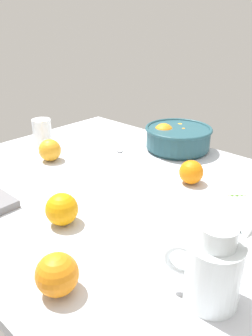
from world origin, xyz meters
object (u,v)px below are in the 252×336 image
at_px(loose_orange_0, 50,150).
at_px(spoon, 126,153).
at_px(fruit_bowl, 178,138).
at_px(juice_pitcher, 213,273).
at_px(loose_orange_3, 191,172).
at_px(loose_orange_2, 57,274).
at_px(loose_orange_1, 62,209).
at_px(juice_glass, 42,134).

height_order(loose_orange_0, spoon, loose_orange_0).
xyz_separation_m(fruit_bowl, juice_pitcher, (0.50, -0.60, 0.01)).
bearing_deg(spoon, fruit_bowl, 56.35).
bearing_deg(juice_pitcher, loose_orange_3, 127.33).
height_order(loose_orange_0, loose_orange_2, loose_orange_2).
xyz_separation_m(fruit_bowl, loose_orange_2, (0.27, -0.78, -0.01)).
distance_m(loose_orange_1, loose_orange_2, 0.24).
distance_m(fruit_bowl, loose_orange_2, 0.83).
relative_size(juice_glass, loose_orange_2, 1.34).
relative_size(juice_pitcher, loose_orange_3, 2.29).
height_order(fruit_bowl, juice_glass, juice_glass).
height_order(fruit_bowl, loose_orange_1, fruit_bowl).
bearing_deg(loose_orange_3, juice_glass, -168.26).
xyz_separation_m(juice_pitcher, juice_glass, (-0.92, 0.26, -0.01)).
bearing_deg(juice_pitcher, spoon, 145.26).
distance_m(loose_orange_1, spoon, 0.50).
bearing_deg(loose_orange_2, juice_pitcher, 38.95).
bearing_deg(juice_glass, loose_orange_0, -25.05).
bearing_deg(juice_glass, fruit_bowl, 38.88).
relative_size(fruit_bowl, loose_orange_0, 3.21).
xyz_separation_m(loose_orange_0, spoon, (0.16, 0.23, -0.04)).
xyz_separation_m(fruit_bowl, loose_orange_0, (-0.28, -0.41, -0.01)).
bearing_deg(loose_orange_2, loose_orange_3, 97.08).
relative_size(loose_orange_1, loose_orange_3, 1.10).
bearing_deg(loose_orange_3, fruit_bowl, 133.69).
bearing_deg(loose_orange_3, juice_pitcher, -52.67).
relative_size(loose_orange_1, loose_orange_2, 0.99).
distance_m(loose_orange_0, spoon, 0.29).
height_order(loose_orange_1, loose_orange_3, loose_orange_1).
bearing_deg(juice_pitcher, loose_orange_0, 166.14).
height_order(juice_glass, spoon, juice_glass).
bearing_deg(juice_glass, loose_orange_2, -32.42).
xyz_separation_m(juice_glass, loose_orange_3, (0.62, 0.13, -0.01)).
xyz_separation_m(juice_glass, loose_orange_0, (0.14, -0.07, -0.01)).
height_order(loose_orange_0, loose_orange_3, loose_orange_0).
bearing_deg(loose_orange_2, loose_orange_0, 145.82).
relative_size(loose_orange_0, spoon, 0.54).
height_order(juice_glass, loose_orange_0, juice_glass).
bearing_deg(loose_orange_0, juice_pitcher, -13.86).
height_order(fruit_bowl, loose_orange_3, fruit_bowl).
distance_m(juice_pitcher, loose_orange_1, 0.41).
bearing_deg(spoon, loose_orange_0, -124.69).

